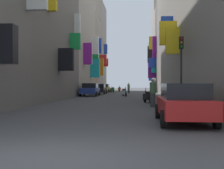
% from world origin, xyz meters
% --- Properties ---
extents(ground_plane, '(140.00, 140.00, 0.00)m').
position_xyz_m(ground_plane, '(0.00, 30.00, 0.00)').
color(ground_plane, '#424244').
extents(building_left_mid_b, '(7.37, 13.66, 21.15)m').
position_xyz_m(building_left_mid_b, '(-7.98, 35.48, 10.55)').
color(building_left_mid_b, '#B2A899').
rests_on(building_left_mid_b, ground).
extents(building_left_mid_c, '(7.28, 7.24, 12.99)m').
position_xyz_m(building_left_mid_c, '(-7.98, 45.93, 6.49)').
color(building_left_mid_c, '#9E9384').
rests_on(building_left_mid_c, ground).
extents(building_left_far, '(7.33, 10.45, 17.83)m').
position_xyz_m(building_left_far, '(-7.99, 54.77, 8.91)').
color(building_left_far, gray).
rests_on(building_left_far, ground).
extents(building_right_near, '(7.37, 41.94, 16.12)m').
position_xyz_m(building_right_near, '(8.00, 20.96, 8.06)').
color(building_right_near, gray).
rests_on(building_right_near, ground).
extents(building_right_mid_a, '(7.36, 4.29, 15.33)m').
position_xyz_m(building_right_mid_a, '(7.95, 44.09, 7.63)').
color(building_right_mid_a, slate).
rests_on(building_right_mid_a, ground).
extents(building_right_mid_c, '(7.26, 4.48, 15.07)m').
position_xyz_m(building_right_mid_c, '(7.95, 49.14, 7.53)').
color(building_right_mid_c, '#9E9384').
rests_on(building_right_mid_c, ground).
extents(building_right_far, '(6.96, 8.63, 17.44)m').
position_xyz_m(building_right_far, '(7.99, 55.69, 8.71)').
color(building_right_far, '#9E9384').
rests_on(building_right_far, ground).
extents(parked_car_black, '(2.02, 4.01, 1.40)m').
position_xyz_m(parked_car_black, '(-3.54, 35.63, 0.74)').
color(parked_car_black, black).
rests_on(parked_car_black, ground).
extents(parked_car_yellow, '(1.93, 4.46, 1.41)m').
position_xyz_m(parked_car_yellow, '(-3.82, 44.82, 0.74)').
color(parked_car_yellow, gold).
rests_on(parked_car_yellow, ground).
extents(parked_car_red, '(1.89, 4.26, 1.47)m').
position_xyz_m(parked_car_red, '(3.54, 5.56, 0.77)').
color(parked_car_red, '#B21E1E').
rests_on(parked_car_red, ground).
extents(parked_car_blue, '(2.02, 4.04, 1.52)m').
position_xyz_m(parked_car_blue, '(-3.73, 29.11, 0.79)').
color(parked_car_blue, navy).
rests_on(parked_car_blue, ground).
extents(scooter_black, '(0.73, 1.83, 1.13)m').
position_xyz_m(scooter_black, '(2.63, 17.26, 0.46)').
color(scooter_black, black).
rests_on(scooter_black, ground).
extents(scooter_white, '(0.72, 1.79, 1.13)m').
position_xyz_m(scooter_white, '(0.35, 28.80, 0.46)').
color(scooter_white, silver).
rests_on(scooter_white, ground).
extents(scooter_green, '(0.74, 1.77, 1.13)m').
position_xyz_m(scooter_green, '(-2.31, 43.88, 0.46)').
color(scooter_green, '#287F3D').
rests_on(scooter_green, ground).
extents(scooter_orange, '(0.44, 1.98, 1.13)m').
position_xyz_m(scooter_orange, '(-1.44, 48.71, 0.46)').
color(scooter_orange, orange).
rests_on(scooter_orange, ground).
extents(pedestrian_crossing, '(0.53, 0.53, 1.79)m').
position_xyz_m(pedestrian_crossing, '(2.80, 13.09, 0.90)').
color(pedestrian_crossing, '#3B3B3B').
rests_on(pedestrian_crossing, ground).
extents(pedestrian_near_left, '(0.43, 0.43, 1.56)m').
position_xyz_m(pedestrian_near_left, '(0.51, 39.80, 0.77)').
color(pedestrian_near_left, '#3D3D3D').
rests_on(pedestrian_near_left, ground).
extents(traffic_light_near_corner, '(0.26, 0.34, 4.41)m').
position_xyz_m(traffic_light_near_corner, '(4.59, 13.34, 2.99)').
color(traffic_light_near_corner, '#2D2D2D').
rests_on(traffic_light_near_corner, ground).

